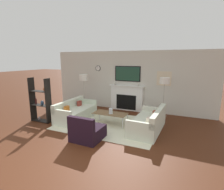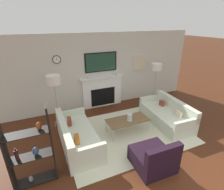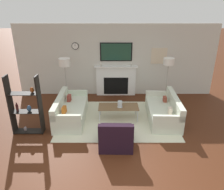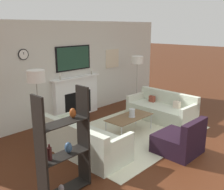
{
  "view_description": "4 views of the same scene",
  "coord_description": "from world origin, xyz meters",
  "px_view_note": "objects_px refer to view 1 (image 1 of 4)",
  "views": [
    {
      "loc": [
        2.53,
        -2.91,
        2.32
      ],
      "look_at": [
        0.02,
        2.83,
        1.04
      ],
      "focal_mm": 28.0,
      "sensor_mm": 36.0,
      "label": 1
    },
    {
      "loc": [
        -2.09,
        -1.21,
        3.06
      ],
      "look_at": [
        -0.2,
        3.18,
        1.01
      ],
      "focal_mm": 28.0,
      "sensor_mm": 36.0,
      "label": 2
    },
    {
      "loc": [
        -0.15,
        -3.45,
        3.34
      ],
      "look_at": [
        -0.16,
        2.75,
        0.74
      ],
      "focal_mm": 35.0,
      "sensor_mm": 36.0,
      "label": 3
    },
    {
      "loc": [
        -4.64,
        -1.2,
        2.55
      ],
      "look_at": [
        -0.24,
        2.92,
        0.97
      ],
      "focal_mm": 42.0,
      "sensor_mm": 36.0,
      "label": 4
    }
  ],
  "objects_px": {
    "hurricane_candle": "(111,111)",
    "floor_lamp_right": "(165,82)",
    "coffee_table": "(110,114)",
    "shelf_unit": "(40,102)",
    "floor_lamp_left": "(84,78)",
    "armchair": "(87,132)",
    "couch_right": "(149,123)",
    "couch_left": "(76,112)"
  },
  "relations": [
    {
      "from": "hurricane_candle",
      "to": "floor_lamp_right",
      "type": "xyz_separation_m",
      "value": [
        1.66,
        1.15,
        1.01
      ]
    },
    {
      "from": "coffee_table",
      "to": "shelf_unit",
      "type": "distance_m",
      "value": 2.66
    },
    {
      "from": "coffee_table",
      "to": "floor_lamp_left",
      "type": "relative_size",
      "value": 0.74
    },
    {
      "from": "armchair",
      "to": "couch_right",
      "type": "bearing_deg",
      "value": 42.76
    },
    {
      "from": "couch_left",
      "to": "coffee_table",
      "type": "height_order",
      "value": "couch_left"
    },
    {
      "from": "armchair",
      "to": "floor_lamp_right",
      "type": "height_order",
      "value": "floor_lamp_right"
    },
    {
      "from": "shelf_unit",
      "to": "hurricane_candle",
      "type": "bearing_deg",
      "value": 15.89
    },
    {
      "from": "coffee_table",
      "to": "hurricane_candle",
      "type": "xyz_separation_m",
      "value": [
        0.04,
        -0.04,
        0.11
      ]
    },
    {
      "from": "couch_right",
      "to": "shelf_unit",
      "type": "distance_m",
      "value": 4.03
    },
    {
      "from": "armchair",
      "to": "shelf_unit",
      "type": "relative_size",
      "value": 0.52
    },
    {
      "from": "coffee_table",
      "to": "floor_lamp_left",
      "type": "xyz_separation_m",
      "value": [
        -1.8,
        1.11,
        1.11
      ]
    },
    {
      "from": "hurricane_candle",
      "to": "floor_lamp_right",
      "type": "height_order",
      "value": "floor_lamp_right"
    },
    {
      "from": "armchair",
      "to": "coffee_table",
      "type": "height_order",
      "value": "armchair"
    },
    {
      "from": "floor_lamp_left",
      "to": "shelf_unit",
      "type": "xyz_separation_m",
      "value": [
        -0.72,
        -1.88,
        -0.73
      ]
    },
    {
      "from": "armchair",
      "to": "shelf_unit",
      "type": "xyz_separation_m",
      "value": [
        -2.42,
        0.65,
        0.53
      ]
    },
    {
      "from": "couch_right",
      "to": "couch_left",
      "type": "bearing_deg",
      "value": 179.96
    },
    {
      "from": "armchair",
      "to": "shelf_unit",
      "type": "distance_m",
      "value": 2.56
    },
    {
      "from": "couch_right",
      "to": "floor_lamp_left",
      "type": "bearing_deg",
      "value": 160.42
    },
    {
      "from": "armchair",
      "to": "hurricane_candle",
      "type": "bearing_deg",
      "value": 84.1
    },
    {
      "from": "couch_right",
      "to": "coffee_table",
      "type": "bearing_deg",
      "value": 178.94
    },
    {
      "from": "hurricane_candle",
      "to": "shelf_unit",
      "type": "relative_size",
      "value": 0.12
    },
    {
      "from": "couch_right",
      "to": "hurricane_candle",
      "type": "bearing_deg",
      "value": -179.37
    },
    {
      "from": "couch_left",
      "to": "hurricane_candle",
      "type": "height_order",
      "value": "couch_left"
    },
    {
      "from": "armchair",
      "to": "coffee_table",
      "type": "xyz_separation_m",
      "value": [
        0.1,
        1.42,
        0.15
      ]
    },
    {
      "from": "couch_left",
      "to": "shelf_unit",
      "type": "distance_m",
      "value": 1.36
    },
    {
      "from": "couch_left",
      "to": "floor_lamp_right",
      "type": "xyz_separation_m",
      "value": [
        3.2,
        1.14,
        1.25
      ]
    },
    {
      "from": "couch_right",
      "to": "floor_lamp_right",
      "type": "height_order",
      "value": "floor_lamp_right"
    },
    {
      "from": "couch_left",
      "to": "coffee_table",
      "type": "xyz_separation_m",
      "value": [
        1.49,
        0.02,
        0.12
      ]
    },
    {
      "from": "floor_lamp_right",
      "to": "shelf_unit",
      "type": "xyz_separation_m",
      "value": [
        -4.22,
        -1.88,
        -0.75
      ]
    },
    {
      "from": "couch_left",
      "to": "hurricane_candle",
      "type": "distance_m",
      "value": 1.55
    },
    {
      "from": "armchair",
      "to": "hurricane_candle",
      "type": "relative_size",
      "value": 4.32
    },
    {
      "from": "coffee_table",
      "to": "floor_lamp_left",
      "type": "bearing_deg",
      "value": 148.21
    },
    {
      "from": "couch_left",
      "to": "hurricane_candle",
      "type": "xyz_separation_m",
      "value": [
        1.54,
        -0.02,
        0.24
      ]
    },
    {
      "from": "floor_lamp_left",
      "to": "couch_right",
      "type": "bearing_deg",
      "value": -19.58
    },
    {
      "from": "floor_lamp_left",
      "to": "shelf_unit",
      "type": "relative_size",
      "value": 1.0
    },
    {
      "from": "couch_right",
      "to": "floor_lamp_right",
      "type": "xyz_separation_m",
      "value": [
        0.3,
        1.14,
        1.26
      ]
    },
    {
      "from": "couch_left",
      "to": "floor_lamp_right",
      "type": "height_order",
      "value": "floor_lamp_right"
    },
    {
      "from": "couch_left",
      "to": "couch_right",
      "type": "bearing_deg",
      "value": -0.04
    },
    {
      "from": "floor_lamp_right",
      "to": "couch_left",
      "type": "bearing_deg",
      "value": -160.41
    },
    {
      "from": "couch_right",
      "to": "floor_lamp_right",
      "type": "relative_size",
      "value": 1.13
    },
    {
      "from": "armchair",
      "to": "floor_lamp_left",
      "type": "bearing_deg",
      "value": 123.77
    },
    {
      "from": "couch_left",
      "to": "shelf_unit",
      "type": "xyz_separation_m",
      "value": [
        -1.02,
        -0.75,
        0.5
      ]
    }
  ]
}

